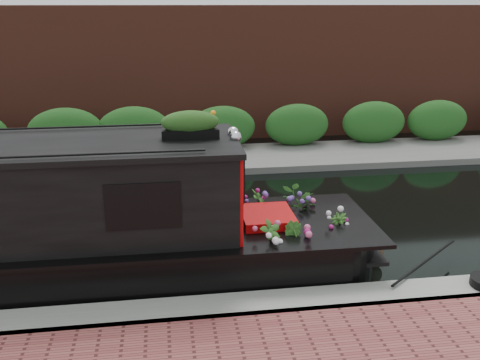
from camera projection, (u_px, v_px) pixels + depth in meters
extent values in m
plane|color=black|center=(136.00, 229.00, 10.09)|extent=(80.00, 80.00, 0.00)
cube|color=gray|center=(126.00, 329.00, 7.00)|extent=(40.00, 0.60, 0.50)
cube|color=#63635F|center=(142.00, 165.00, 14.04)|extent=(40.00, 2.40, 0.34)
cube|color=#20541C|center=(143.00, 156.00, 14.88)|extent=(40.00, 1.10, 2.80)
cube|color=#5D2C1F|center=(145.00, 138.00, 16.85)|extent=(40.00, 1.00, 8.00)
cube|color=#C30709|center=(234.00, 185.00, 8.11)|extent=(0.07, 1.75, 1.35)
cube|color=black|center=(143.00, 206.00, 7.07)|extent=(0.90, 0.04, 0.55)
cube|color=#C30709|center=(267.00, 227.00, 8.41)|extent=(0.81, 0.91, 0.50)
sphere|color=silver|center=(236.00, 137.00, 7.73)|extent=(0.18, 0.18, 0.18)
sphere|color=silver|center=(233.00, 133.00, 8.00)|extent=(0.18, 0.18, 0.18)
cube|color=black|center=(190.00, 134.00, 7.76)|extent=(0.83, 0.26, 0.14)
ellipsoid|color=orange|center=(190.00, 121.00, 7.70)|extent=(0.91, 0.28, 0.24)
imported|color=#29561C|center=(271.00, 242.00, 7.71)|extent=(0.41, 0.36, 0.65)
imported|color=#29561C|center=(294.00, 241.00, 7.85)|extent=(0.39, 0.40, 0.56)
imported|color=#29561C|center=(301.00, 207.00, 9.02)|extent=(0.71, 0.65, 0.67)
imported|color=#29561C|center=(338.00, 229.00, 8.34)|extent=(0.40, 0.40, 0.51)
imported|color=#29561C|center=(258.00, 207.00, 9.08)|extent=(0.33, 0.39, 0.62)
cylinder|color=brown|center=(369.00, 250.00, 8.81)|extent=(0.37, 0.38, 0.37)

